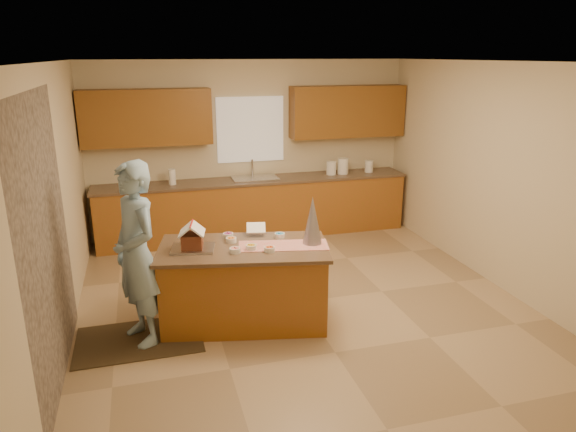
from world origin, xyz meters
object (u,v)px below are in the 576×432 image
(tinsel_tree, at_px, (312,220))
(island_base, at_px, (244,286))
(boy, at_px, (137,254))
(gingerbread_house, at_px, (192,238))

(tinsel_tree, bearing_deg, island_base, 172.04)
(island_base, relative_size, boy, 0.92)
(gingerbread_house, bearing_deg, tinsel_tree, -7.33)
(tinsel_tree, distance_m, boy, 1.79)
(island_base, xyz_separation_m, gingerbread_house, (-0.51, 0.06, 0.57))
(island_base, height_order, gingerbread_house, gingerbread_house)
(boy, bearing_deg, gingerbread_house, 83.71)
(tinsel_tree, relative_size, boy, 0.28)
(tinsel_tree, xyz_separation_m, boy, (-1.78, -0.01, -0.19))
(island_base, bearing_deg, gingerbread_house, -174.81)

